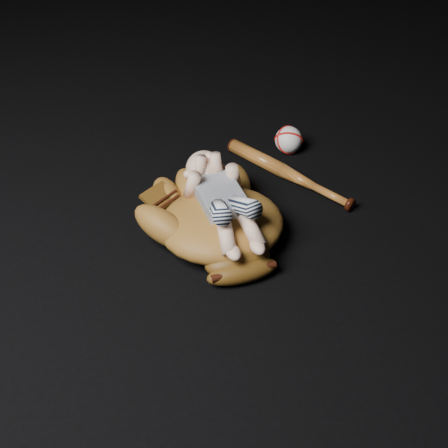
{
  "coord_description": "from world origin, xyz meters",
  "views": [
    {
      "loc": [
        -0.41,
        -1.08,
        0.95
      ],
      "look_at": [
        0.05,
        -0.09,
        0.07
      ],
      "focal_mm": 50.0,
      "sensor_mm": 36.0,
      "label": 1
    }
  ],
  "objects": [
    {
      "name": "baseball_glove",
      "position": [
        0.05,
        -0.06,
        0.06
      ],
      "size": [
        0.4,
        0.44,
        0.13
      ],
      "primitive_type": null,
      "rotation": [
        0.0,
        0.0,
        -0.1
      ],
      "color": "brown",
      "rests_on": "ground"
    },
    {
      "name": "newborn_baby",
      "position": [
        0.06,
        -0.06,
        0.12
      ],
      "size": [
        0.19,
        0.35,
        0.14
      ],
      "primitive_type": null,
      "rotation": [
        0.0,
        0.0,
        -0.09
      ],
      "color": "beige",
      "rests_on": "baseball_glove"
    },
    {
      "name": "baseball_bat",
      "position": [
        0.32,
        0.09,
        0.02
      ],
      "size": [
        0.18,
        0.39,
        0.04
      ],
      "primitive_type": null,
      "rotation": [
        0.0,
        0.0,
        0.37
      ],
      "color": "#99541D",
      "rests_on": "ground"
    },
    {
      "name": "baseball",
      "position": [
        0.38,
        0.21,
        0.04
      ],
      "size": [
        0.09,
        0.09,
        0.08
      ],
      "primitive_type": "sphere",
      "rotation": [
        0.0,
        0.0,
        -0.21
      ],
      "color": "white",
      "rests_on": "ground"
    }
  ]
}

